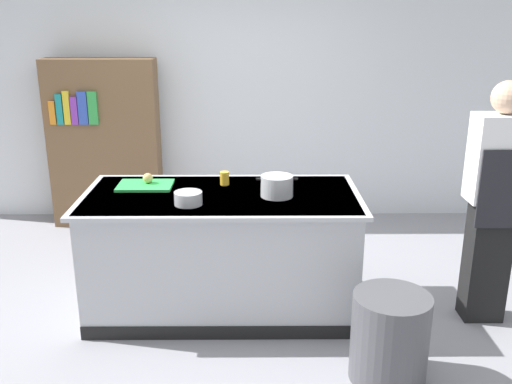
{
  "coord_description": "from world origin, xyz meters",
  "views": [
    {
      "loc": [
        0.22,
        -3.85,
        2.16
      ],
      "look_at": [
        0.25,
        0.2,
        0.85
      ],
      "focal_mm": 39.87,
      "sensor_mm": 36.0,
      "label": 1
    }
  ],
  "objects_px": {
    "onion": "(148,178)",
    "juice_cup": "(225,178)",
    "stock_pot": "(277,186)",
    "bookshelf": "(105,144)",
    "mixing_bowl": "(188,198)",
    "person_chef": "(495,199)",
    "trash_bin": "(390,337)"
  },
  "relations": [
    {
      "from": "stock_pot",
      "to": "onion",
      "type": "bearing_deg",
      "value": 164.74
    },
    {
      "from": "mixing_bowl",
      "to": "person_chef",
      "type": "relative_size",
      "value": 0.11
    },
    {
      "from": "stock_pot",
      "to": "person_chef",
      "type": "relative_size",
      "value": 0.17
    },
    {
      "from": "stock_pot",
      "to": "trash_bin",
      "type": "height_order",
      "value": "stock_pot"
    },
    {
      "from": "onion",
      "to": "juice_cup",
      "type": "relative_size",
      "value": 0.75
    },
    {
      "from": "juice_cup",
      "to": "onion",
      "type": "bearing_deg",
      "value": -178.22
    },
    {
      "from": "onion",
      "to": "juice_cup",
      "type": "xyz_separation_m",
      "value": [
        0.57,
        0.02,
        -0.01
      ]
    },
    {
      "from": "trash_bin",
      "to": "bookshelf",
      "type": "distance_m",
      "value": 3.59
    },
    {
      "from": "stock_pot",
      "to": "trash_bin",
      "type": "distance_m",
      "value": 1.26
    },
    {
      "from": "stock_pot",
      "to": "person_chef",
      "type": "height_order",
      "value": "person_chef"
    },
    {
      "from": "stock_pot",
      "to": "trash_bin",
      "type": "bearing_deg",
      "value": -51.83
    },
    {
      "from": "person_chef",
      "to": "bookshelf",
      "type": "xyz_separation_m",
      "value": [
        -3.17,
        1.96,
        -0.06
      ]
    },
    {
      "from": "stock_pot",
      "to": "juice_cup",
      "type": "relative_size",
      "value": 2.93
    },
    {
      "from": "person_chef",
      "to": "bookshelf",
      "type": "relative_size",
      "value": 1.01
    },
    {
      "from": "stock_pot",
      "to": "trash_bin",
      "type": "xyz_separation_m",
      "value": [
        0.65,
        -0.83,
        -0.7
      ]
    },
    {
      "from": "juice_cup",
      "to": "trash_bin",
      "type": "height_order",
      "value": "juice_cup"
    },
    {
      "from": "onion",
      "to": "bookshelf",
      "type": "relative_size",
      "value": 0.04
    },
    {
      "from": "bookshelf",
      "to": "mixing_bowl",
      "type": "bearing_deg",
      "value": -62.14
    },
    {
      "from": "onion",
      "to": "person_chef",
      "type": "xyz_separation_m",
      "value": [
        2.44,
        -0.37,
        -0.04
      ]
    },
    {
      "from": "onion",
      "to": "trash_bin",
      "type": "height_order",
      "value": "onion"
    },
    {
      "from": "mixing_bowl",
      "to": "bookshelf",
      "type": "height_order",
      "value": "bookshelf"
    },
    {
      "from": "onion",
      "to": "mixing_bowl",
      "type": "distance_m",
      "value": 0.55
    },
    {
      "from": "person_chef",
      "to": "bookshelf",
      "type": "height_order",
      "value": "person_chef"
    },
    {
      "from": "stock_pot",
      "to": "bookshelf",
      "type": "xyz_separation_m",
      "value": [
        -1.67,
        1.85,
        -0.12
      ]
    },
    {
      "from": "trash_bin",
      "to": "person_chef",
      "type": "height_order",
      "value": "person_chef"
    },
    {
      "from": "mixing_bowl",
      "to": "bookshelf",
      "type": "bearing_deg",
      "value": 117.86
    },
    {
      "from": "stock_pot",
      "to": "juice_cup",
      "type": "xyz_separation_m",
      "value": [
        -0.38,
        0.28,
        -0.02
      ]
    },
    {
      "from": "trash_bin",
      "to": "juice_cup",
      "type": "bearing_deg",
      "value": 133.0
    },
    {
      "from": "mixing_bowl",
      "to": "bookshelf",
      "type": "xyz_separation_m",
      "value": [
        -1.07,
        2.02,
        -0.09
      ]
    },
    {
      "from": "onion",
      "to": "person_chef",
      "type": "bearing_deg",
      "value": -8.65
    },
    {
      "from": "onion",
      "to": "bookshelf",
      "type": "xyz_separation_m",
      "value": [
        -0.72,
        1.59,
        -0.11
      ]
    },
    {
      "from": "bookshelf",
      "to": "stock_pot",
      "type": "bearing_deg",
      "value": -47.88
    }
  ]
}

